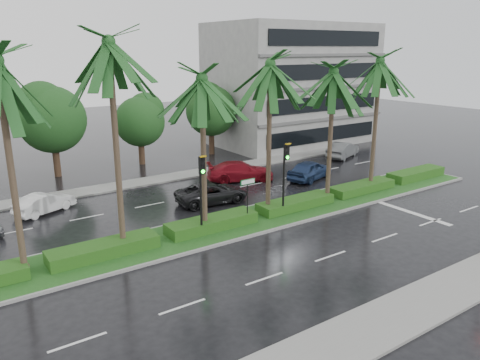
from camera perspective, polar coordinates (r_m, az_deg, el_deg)
ground at (r=26.58m, az=3.28°, el=-5.49°), size 120.00×120.00×0.00m
near_sidewalk at (r=20.30m, az=21.74°, el=-13.62°), size 40.00×2.40×0.12m
far_sidewalk at (r=36.29m, az=-8.40°, el=0.33°), size 40.00×2.00×0.12m
median at (r=27.29m, az=1.99°, el=-4.72°), size 36.00×4.00×0.15m
hedge at (r=27.16m, az=2.00°, el=-3.98°), size 35.20×1.40×0.60m
lane_markings at (r=28.14m, az=8.72°, el=-4.41°), size 34.00×13.06×0.01m
palm_row at (r=24.88m, az=-0.23°, el=12.49°), size 26.30×4.20×10.56m
signal_median_left at (r=23.73m, az=-4.71°, el=-0.52°), size 0.34×0.42×4.36m
signal_median_right at (r=26.78m, az=5.53°, el=1.37°), size 0.34×0.42×4.36m
street_sign at (r=25.68m, az=0.93°, el=-1.22°), size 0.95×0.09×2.60m
bg_trees at (r=40.11m, az=-13.41°, el=7.89°), size 32.76×5.06×7.31m
building at (r=49.60m, az=6.24°, el=11.52°), size 16.00×10.00×12.00m
car_white at (r=30.64m, az=-22.74°, el=-2.61°), size 2.68×3.91×1.22m
car_darkgrey at (r=30.08m, az=-3.44°, el=-1.60°), size 2.66×4.91×1.31m
car_red at (r=35.07m, az=0.05°, el=1.09°), size 3.76×5.40×1.45m
car_blue at (r=35.74m, az=8.52°, el=1.22°), size 2.94×4.69×1.49m
car_grey at (r=43.50m, az=12.39°, el=3.61°), size 3.02×4.59×1.43m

